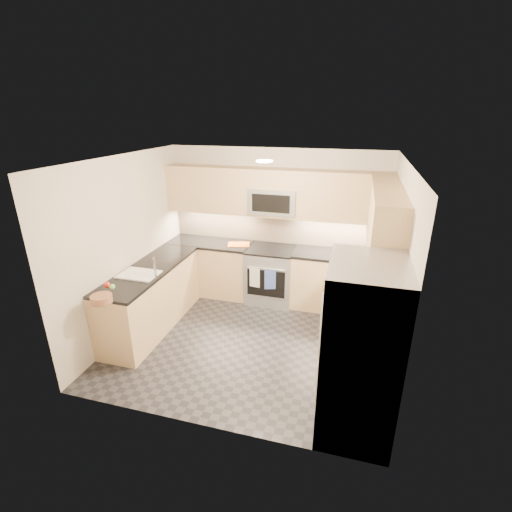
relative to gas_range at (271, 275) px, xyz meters
name	(u,v)px	position (x,y,z in m)	size (l,w,h in m)	color
floor	(249,340)	(0.00, -1.28, -0.46)	(3.60, 3.20, 0.00)	black
ceiling	(248,160)	(0.00, -1.28, 2.04)	(3.60, 3.20, 0.02)	beige
wall_back	(276,224)	(0.00, 0.32, 0.79)	(3.60, 0.02, 2.50)	beige
wall_front	(199,321)	(0.00, -2.88, 0.79)	(3.60, 0.02, 2.50)	beige
wall_left	(127,246)	(-1.80, -1.28, 0.79)	(0.02, 3.20, 2.50)	beige
wall_right	(395,273)	(1.80, -1.28, 0.79)	(0.02, 3.20, 2.50)	beige
base_cab_back_left	(211,268)	(-1.09, 0.02, -0.01)	(1.42, 0.60, 0.90)	tan
base_cab_back_right	(337,282)	(1.09, 0.02, -0.01)	(1.42, 0.60, 0.90)	tan
base_cab_right	(362,322)	(1.50, -1.12, -0.01)	(0.60, 1.70, 0.90)	tan
base_cab_peninsula	(152,298)	(-1.50, -1.28, -0.01)	(0.60, 2.00, 0.90)	tan
countertop_back_left	(210,243)	(-1.09, 0.02, 0.47)	(1.42, 0.63, 0.04)	black
countertop_back_right	(339,255)	(1.09, 0.02, 0.47)	(1.42, 0.63, 0.04)	black
countertop_right	(366,290)	(1.50, -1.12, 0.47)	(0.63, 1.70, 0.04)	black
countertop_peninsula	(149,269)	(-1.50, -1.28, 0.47)	(0.63, 2.00, 0.04)	black
upper_cab_back	(274,193)	(0.00, 0.15, 1.37)	(3.60, 0.35, 0.75)	tan
upper_cab_right	(385,219)	(1.62, -1.00, 1.37)	(0.35, 1.95, 0.75)	tan
backsplash_back	(276,228)	(0.00, 0.32, 0.74)	(3.60, 0.01, 0.51)	tan
backsplash_right	(392,264)	(1.80, -0.82, 0.74)	(0.01, 2.30, 0.51)	tan
gas_range	(271,275)	(0.00, 0.00, 0.00)	(0.76, 0.65, 0.91)	#9EA1A6
range_cooktop	(271,250)	(0.00, 0.00, 0.46)	(0.76, 0.65, 0.03)	black
oven_door_glass	(266,284)	(0.00, -0.33, -0.01)	(0.62, 0.02, 0.45)	black
oven_handle	(266,269)	(0.00, -0.35, 0.26)	(0.02, 0.02, 0.60)	#B2B5BA
microwave	(274,201)	(0.00, 0.12, 1.24)	(0.76, 0.40, 0.40)	#93969A
microwave_door	(271,204)	(0.00, -0.08, 1.24)	(0.60, 0.01, 0.28)	black
refrigerator	(360,350)	(1.45, -2.43, 0.45)	(0.70, 0.90, 1.80)	#A5A7AE
fridge_handle_left	(319,351)	(1.08, -2.61, 0.49)	(0.02, 0.02, 1.20)	#B2B5BA
fridge_handle_right	(323,330)	(1.08, -2.25, 0.49)	(0.02, 0.02, 1.20)	#B2B5BA
sink_basin	(139,279)	(-1.50, -1.53, 0.42)	(0.52, 0.38, 0.16)	white
faucet	(155,268)	(-1.24, -1.53, 0.62)	(0.03, 0.03, 0.28)	silver
utensil_bowl	(358,254)	(1.37, -0.07, 0.55)	(0.24, 0.24, 0.14)	#49AB53
cutting_board	(239,244)	(-0.56, 0.02, 0.49)	(0.36, 0.25, 0.01)	#DA5A14
fruit_basket	(101,299)	(-1.49, -2.33, 0.53)	(0.25, 0.25, 0.09)	#976446
fruit_apple	(107,285)	(-1.56, -2.11, 0.60)	(0.08, 0.08, 0.08)	red
fruit_pear	(112,287)	(-1.46, -2.14, 0.60)	(0.07, 0.07, 0.07)	#69C353
dish_towel_check	(255,278)	(-0.18, -0.37, 0.10)	(0.17, 0.01, 0.32)	white
dish_towel_blue	(270,279)	(0.08, -0.37, 0.10)	(0.18, 0.01, 0.34)	#384C9B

